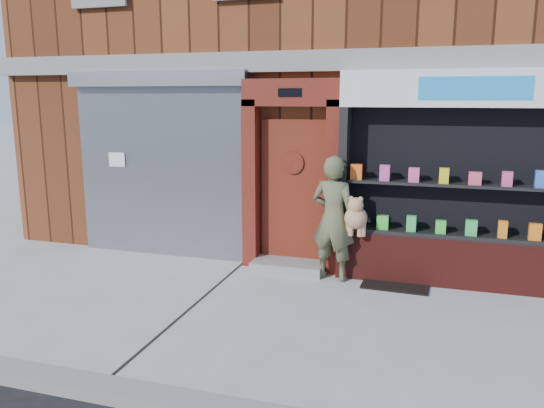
% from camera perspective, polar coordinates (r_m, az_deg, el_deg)
% --- Properties ---
extents(ground, '(80.00, 80.00, 0.00)m').
position_cam_1_polar(ground, '(6.55, 4.23, -12.35)').
color(ground, '#9E9E99').
rests_on(ground, ground).
extents(building, '(12.00, 8.16, 8.00)m').
position_cam_1_polar(building, '(11.99, 11.24, 17.79)').
color(building, '#522512').
rests_on(building, ground).
extents(shutter_bay, '(3.10, 0.30, 3.04)m').
position_cam_1_polar(shutter_bay, '(8.93, -11.90, 5.32)').
color(shutter_bay, gray).
rests_on(shutter_bay, ground).
extents(red_door_bay, '(1.52, 0.58, 2.90)m').
position_cam_1_polar(red_door_bay, '(8.06, 2.13, 3.03)').
color(red_door_bay, '#4E140D').
rests_on(red_door_bay, ground).
extents(pharmacy_bay, '(3.50, 0.41, 3.00)m').
position_cam_1_polar(pharmacy_bay, '(7.78, 20.09, 1.39)').
color(pharmacy_bay, '#571914').
rests_on(pharmacy_bay, ground).
extents(woman, '(0.87, 0.58, 1.83)m').
position_cam_1_polar(woman, '(7.70, 6.82, -1.51)').
color(woman, brown).
rests_on(woman, ground).
extents(doormat, '(0.95, 0.68, 0.02)m').
position_cam_1_polar(doormat, '(7.86, 13.17, -8.37)').
color(doormat, black).
rests_on(doormat, ground).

